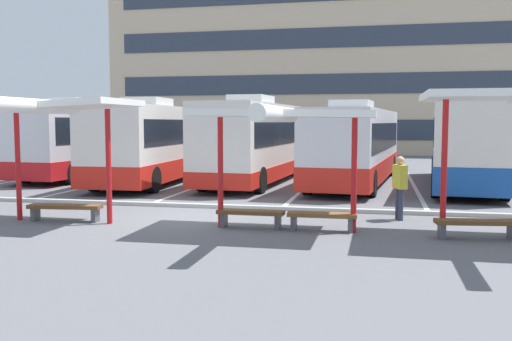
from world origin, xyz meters
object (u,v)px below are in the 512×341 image
at_px(bench_3, 251,215).
at_px(bench_5, 477,225).
at_px(bench_2, 65,209).
at_px(coach_bus_1, 160,144).
at_px(coach_bus_2, 260,142).
at_px(coach_bus_3, 356,146).
at_px(waiting_shelter_1, 55,109).
at_px(waiting_shelter_2, 284,116).
at_px(coach_bus_4, 465,145).
at_px(waiting_passenger_1, 400,183).
at_px(coach_bus_0, 92,141).
at_px(bench_4, 322,217).

bearing_deg(bench_3, bench_5, -3.14).
height_order(bench_2, bench_3, same).
relative_size(coach_bus_1, coach_bus_2, 0.97).
relative_size(coach_bus_3, waiting_shelter_1, 2.78).
xyz_separation_m(coach_bus_2, waiting_shelter_2, (2.97, -11.42, 1.01)).
relative_size(coach_bus_4, bench_3, 6.89).
distance_m(bench_3, waiting_passenger_1, 4.26).
relative_size(coach_bus_0, waiting_shelter_2, 2.12).
xyz_separation_m(coach_bus_0, waiting_shelter_1, (5.48, -12.01, 1.24)).
relative_size(coach_bus_0, waiting_shelter_1, 2.37).
xyz_separation_m(coach_bus_4, waiting_shelter_1, (-11.69, -11.39, 1.27)).
bearing_deg(coach_bus_4, bench_2, -136.59).
bearing_deg(coach_bus_2, bench_4, -70.79).
relative_size(coach_bus_3, waiting_shelter_2, 2.49).
distance_m(coach_bus_0, bench_5, 19.89).
bearing_deg(coach_bus_1, waiting_passenger_1, -38.68).
relative_size(bench_3, bench_4, 1.01).
xyz_separation_m(coach_bus_4, waiting_shelter_2, (-5.70, -11.28, 1.08)).
distance_m(bench_2, bench_4, 6.89).
relative_size(coach_bus_2, bench_2, 5.83).
bearing_deg(coach_bus_3, coach_bus_4, -0.99).
bearing_deg(coach_bus_3, coach_bus_1, -174.22).
distance_m(coach_bus_3, bench_4, 11.12).
bearing_deg(coach_bus_3, bench_2, -123.16).
bearing_deg(bench_5, bench_4, 175.71).
bearing_deg(coach_bus_3, bench_4, -92.00).
bearing_deg(coach_bus_2, coach_bus_1, -168.00).
distance_m(coach_bus_1, waiting_shelter_2, 12.86).
bearing_deg(bench_4, bench_2, -179.18).
distance_m(coach_bus_1, bench_4, 13.18).
xyz_separation_m(coach_bus_4, bench_3, (-6.60, -10.94, -1.39)).
bearing_deg(coach_bus_2, coach_bus_4, -0.91).
relative_size(coach_bus_2, waiting_shelter_2, 2.44).
bearing_deg(coach_bus_0, waiting_shelter_2, -46.05).
xyz_separation_m(coach_bus_0, coach_bus_2, (8.51, -0.48, 0.03)).
bearing_deg(waiting_passenger_1, bench_4, -133.41).
height_order(coach_bus_3, waiting_passenger_1, coach_bus_3).
height_order(coach_bus_1, coach_bus_3, coach_bus_1).
distance_m(coach_bus_0, bench_2, 12.98).
xyz_separation_m(bench_2, waiting_passenger_1, (8.80, 2.11, 0.68)).
distance_m(coach_bus_0, coach_bus_3, 12.77).
height_order(coach_bus_2, bench_2, coach_bus_2).
xyz_separation_m(bench_2, bench_4, (6.89, 0.10, -0.01)).
bearing_deg(coach_bus_4, coach_bus_1, -176.50).
xyz_separation_m(coach_bus_3, waiting_shelter_2, (-1.29, -11.36, 1.18)).
distance_m(coach_bus_4, waiting_shelter_2, 12.69).
bearing_deg(bench_4, coach_bus_4, 66.35).
bearing_deg(bench_3, waiting_shelter_1, -174.95).
relative_size(bench_2, bench_4, 1.19).
xyz_separation_m(coach_bus_3, bench_3, (-2.19, -11.01, -1.28)).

